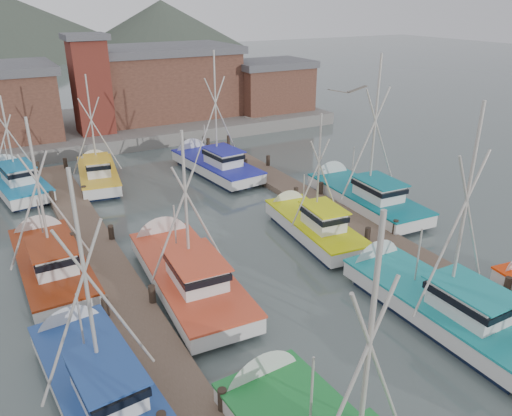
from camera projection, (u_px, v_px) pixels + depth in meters
ground at (334, 330)px, 20.43m from camera, size 260.00×260.00×0.00m
dock_left at (137, 324)px, 20.47m from camera, size 2.30×46.00×1.50m
dock_right at (393, 247)px, 26.74m from camera, size 2.30×46.00×1.50m
quay at (109, 127)px, 49.97m from camera, size 44.00×16.00×1.20m
shed_center at (163, 81)px, 51.06m from camera, size 14.84×9.54×6.90m
shed_right at (270, 85)px, 53.91m from camera, size 8.48×6.36×5.20m
lookout_tower at (91, 84)px, 43.92m from camera, size 3.60×3.60×8.50m
boat_5 at (433, 301)px, 21.19m from camera, size 4.12×9.95×10.20m
boat_6 at (96, 379)px, 16.84m from camera, size 3.73×9.08×9.12m
boat_8 at (185, 272)px, 23.44m from camera, size 3.73×10.32×8.58m
boat_9 at (310, 224)px, 28.35m from camera, size 3.31×8.45×7.78m
boat_10 at (50, 261)px, 24.36m from camera, size 3.64×9.28×8.73m
boat_11 at (361, 195)px, 32.48m from camera, size 4.29×10.00×10.57m
boat_12 at (98, 174)px, 36.47m from camera, size 3.66×8.47×8.50m
boat_13 at (212, 164)px, 38.54m from camera, size 4.03×9.90×10.06m
boat_14 at (15, 181)px, 35.04m from camera, size 4.04×9.33×7.50m
gull_near at (348, 91)px, 16.13m from camera, size 1.54×0.60×0.24m
gull_far at (260, 118)px, 22.49m from camera, size 1.47×0.65×0.24m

